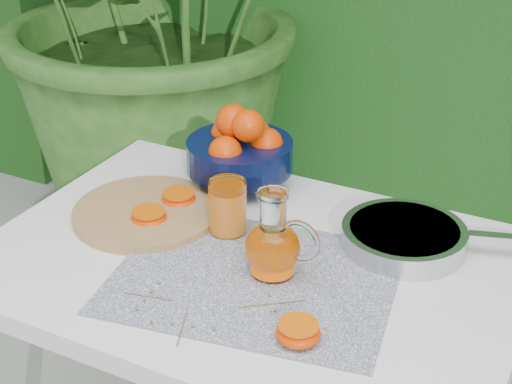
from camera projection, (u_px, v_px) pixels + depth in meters
The scene contains 9 objects.
white_table at pixel (251, 293), 1.51m from camera, with size 1.00×0.70×0.75m.
placemat at pixel (254, 278), 1.41m from camera, with size 0.50×0.39×0.00m, color #0C1845.
cutting_board at pixel (146, 213), 1.61m from camera, with size 0.30×0.30×0.02m, color #A4834A.
fruit_bowl at pixel (241, 149), 1.70m from camera, with size 0.25×0.25×0.18m.
juice_pitcher at pixel (274, 246), 1.39m from camera, with size 0.15×0.10×0.17m.
juice_tumbler at pixel (228, 208), 1.53m from camera, with size 0.09×0.09×0.11m.
saute_pan at pixel (406, 236), 1.49m from camera, with size 0.44×0.30×0.04m.
orange_halves at pixel (202, 244), 1.48m from camera, with size 0.51×0.38×0.04m.
thyme_sprigs at pixel (204, 308), 1.32m from camera, with size 0.29×0.22×0.01m.
Camera 1 is at (0.57, -1.09, 1.55)m, focal length 55.00 mm.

